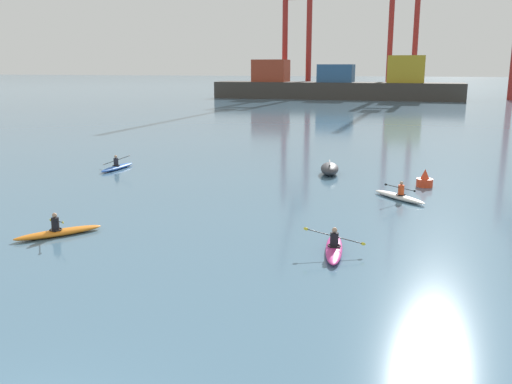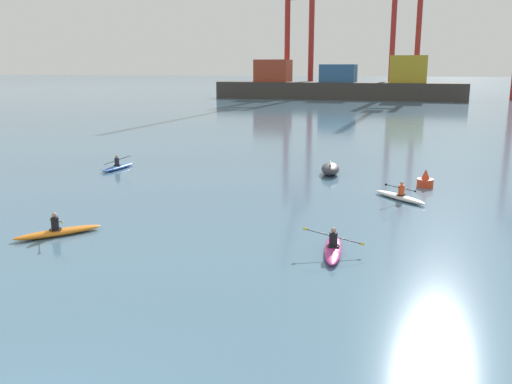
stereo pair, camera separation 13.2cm
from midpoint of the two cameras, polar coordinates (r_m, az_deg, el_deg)
name	(u,v)px [view 2 (the right image)]	position (r m, az deg, el deg)	size (l,w,h in m)	color
container_barge	(339,85)	(116.94, 8.69, 10.98)	(51.01, 8.51, 8.77)	#38332D
gantry_crane_west	(299,16)	(124.73, 4.55, 17.88)	(6.59, 17.98, 37.03)	maroon
gantry_crane_west_mid	(407,10)	(131.59, 15.52, 17.83)	(6.68, 15.50, 39.09)	maroon
capsized_dinghy	(330,169)	(34.31, 7.88, 2.42)	(1.53, 2.75, 0.76)	#38383D
channel_buoy	(425,180)	(31.86, 17.38, 1.15)	(0.90, 0.90, 1.00)	red
kayak_white	(400,196)	(28.45, 14.91, -0.44)	(2.90, 2.76, 0.97)	silver
kayak_blue	(118,167)	(36.83, -14.12, 2.59)	(2.19, 3.43, 1.04)	#2856B2
kayak_orange	(58,231)	(23.05, -19.83, -3.88)	(2.63, 3.00, 0.95)	orange
kayak_magenta	(333,248)	(19.98, 8.24, -5.78)	(2.23, 3.45, 0.95)	#C13384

